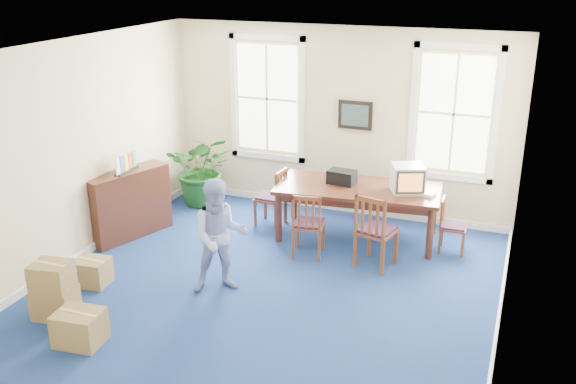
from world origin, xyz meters
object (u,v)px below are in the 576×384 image
(crt_tv, at_px, (408,178))
(potted_plant, at_px, (203,169))
(chair_near_left, at_px, (309,223))
(cardboard_boxes, at_px, (71,288))
(credenza, at_px, (129,204))
(man, at_px, (220,236))
(conference_table, at_px, (357,212))

(crt_tv, bearing_deg, potted_plant, 151.54)
(crt_tv, relative_size, chair_near_left, 0.50)
(cardboard_boxes, bearing_deg, credenza, 107.33)
(crt_tv, bearing_deg, cardboard_boxes, -155.66)
(credenza, bearing_deg, man, -6.56)
(conference_table, xyz_separation_m, chair_near_left, (-0.52, -0.86, 0.07))
(crt_tv, bearing_deg, conference_table, 162.05)
(credenza, bearing_deg, chair_near_left, 27.23)
(potted_plant, xyz_separation_m, cardboard_boxes, (0.31, -4.04, -0.28))
(chair_near_left, height_order, man, man)
(credenza, distance_m, cardboard_boxes, 2.45)
(conference_table, bearing_deg, man, -124.03)
(conference_table, bearing_deg, cardboard_boxes, -132.52)
(conference_table, height_order, cardboard_boxes, conference_table)
(credenza, bearing_deg, cardboard_boxes, -52.94)
(chair_near_left, bearing_deg, conference_table, -130.27)
(potted_plant, bearing_deg, man, -57.79)
(conference_table, xyz_separation_m, cardboard_boxes, (-2.68, -3.58, -0.05))
(crt_tv, xyz_separation_m, credenza, (-4.16, -1.30, -0.53))
(chair_near_left, distance_m, man, 1.65)
(conference_table, distance_m, credenza, 3.63)
(chair_near_left, height_order, cardboard_boxes, chair_near_left)
(conference_table, relative_size, man, 1.61)
(conference_table, distance_m, crt_tv, 0.99)
(crt_tv, bearing_deg, chair_near_left, -166.32)
(potted_plant, height_order, cardboard_boxes, potted_plant)
(conference_table, relative_size, credenza, 1.83)
(man, height_order, cardboard_boxes, man)
(chair_near_left, xyz_separation_m, credenza, (-2.89, -0.38, 0.04))
(crt_tv, xyz_separation_m, man, (-1.99, -2.37, -0.29))
(man, bearing_deg, conference_table, 30.15)
(conference_table, height_order, crt_tv, crt_tv)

